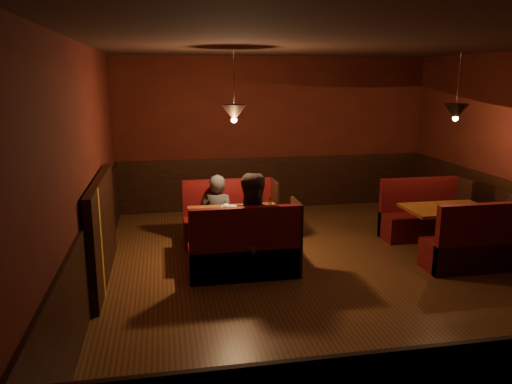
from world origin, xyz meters
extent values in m
cube|color=#452D16|center=(0.00, 0.00, -0.01)|extent=(6.00, 7.00, 0.01)
cube|color=#35221B|center=(0.00, 0.00, 2.90)|extent=(6.00, 7.00, 0.01)
cube|color=#39110F|center=(0.00, 3.50, 1.45)|extent=(6.00, 0.01, 2.90)
cube|color=#39110F|center=(-3.00, 0.00, 1.45)|extent=(0.01, 7.00, 2.90)
cube|color=black|center=(0.00, 3.48, 0.50)|extent=(6.00, 0.04, 1.00)
cube|color=black|center=(-2.98, 0.00, 0.50)|extent=(0.04, 7.00, 1.00)
cube|color=black|center=(-2.92, 0.40, 0.65)|extent=(0.10, 2.20, 1.30)
cube|color=gold|center=(-2.87, -0.15, 0.65)|extent=(0.01, 0.12, 1.30)
cylinder|color=#333333|center=(-1.17, 0.82, 2.45)|extent=(0.01, 0.01, 0.80)
cone|color=black|center=(-1.17, 0.82, 2.05)|extent=(0.34, 0.34, 0.22)
sphere|color=#FFBF72|center=(-1.17, 0.82, 1.96)|extent=(0.08, 0.08, 0.08)
cylinder|color=#333333|center=(1.89, 0.48, 2.45)|extent=(0.01, 0.01, 0.80)
cone|color=black|center=(1.89, 0.48, 2.05)|extent=(0.34, 0.34, 0.22)
sphere|color=#FFBF72|center=(1.89, 0.48, 1.96)|extent=(0.08, 0.08, 0.08)
cube|color=#633013|center=(-1.17, 0.82, 0.67)|extent=(1.29, 0.78, 0.05)
cylinder|color=black|center=(-1.17, 0.82, 0.32)|extent=(0.13, 0.13, 0.65)
cylinder|color=black|center=(-1.17, 0.82, 0.02)|extent=(0.52, 0.52, 0.04)
cylinder|color=silver|center=(-1.12, 0.73, 0.70)|extent=(0.26, 0.26, 0.02)
cube|color=black|center=(-1.14, 0.74, 0.72)|extent=(0.08, 0.07, 0.03)
ellipsoid|color=silver|center=(-1.19, 0.72, 0.73)|extent=(0.06, 0.06, 0.05)
cube|color=tan|center=(-1.08, 0.61, 0.72)|extent=(0.08, 0.07, 0.03)
cylinder|color=silver|center=(-1.13, 0.63, 0.71)|extent=(0.05, 0.12, 0.01)
cylinder|color=silver|center=(-1.22, 1.01, 0.70)|extent=(0.24, 0.24, 0.01)
ellipsoid|color=beige|center=(-1.28, 0.99, 0.73)|extent=(0.09, 0.09, 0.05)
cube|color=silver|center=(-1.29, 0.99, 0.71)|extent=(0.18, 0.01, 0.00)
cylinder|color=white|center=(-0.89, 0.83, 0.73)|extent=(0.05, 0.05, 0.08)
cylinder|color=white|center=(-0.66, 1.00, 0.76)|extent=(0.07, 0.07, 0.14)
cylinder|color=white|center=(-0.74, 0.64, 0.76)|extent=(0.07, 0.07, 0.14)
cylinder|color=#47230F|center=(-0.66, 0.83, 0.77)|extent=(0.06, 0.06, 0.15)
cylinder|color=#47230F|center=(-0.66, 0.83, 0.87)|extent=(0.02, 0.02, 0.06)
ellipsoid|color=white|center=(-0.80, 0.65, 0.71)|extent=(0.10, 0.10, 0.04)
cube|color=#550A08|center=(-1.17, 1.48, 0.21)|extent=(1.38, 0.51, 0.42)
cube|color=#550A08|center=(-1.17, 1.68, 0.48)|extent=(1.38, 0.11, 0.97)
cube|color=black|center=(-0.46, 1.48, 0.48)|extent=(0.04, 0.51, 0.97)
cube|color=#550A08|center=(-1.17, 0.15, 0.21)|extent=(1.38, 0.51, 0.42)
cube|color=#550A08|center=(-1.17, -0.05, 0.48)|extent=(1.38, 0.11, 0.97)
cube|color=black|center=(-0.46, 0.15, 0.48)|extent=(0.04, 0.51, 0.97)
cube|color=#633013|center=(1.89, 0.48, 0.65)|extent=(1.20, 0.77, 0.05)
cylinder|color=black|center=(1.89, 0.48, 0.32)|extent=(0.13, 0.13, 0.63)
cylinder|color=black|center=(1.89, 0.48, 0.02)|extent=(0.51, 0.51, 0.04)
cube|color=#550A08|center=(1.89, 1.14, 0.20)|extent=(1.29, 0.50, 0.41)
cube|color=#550A08|center=(1.89, 1.33, 0.47)|extent=(1.29, 0.11, 0.95)
cube|color=black|center=(2.55, 1.14, 0.47)|extent=(0.04, 0.50, 0.95)
cube|color=#550A08|center=(1.89, -0.17, 0.20)|extent=(1.29, 0.50, 0.41)
cube|color=#550A08|center=(1.89, -0.37, 0.47)|extent=(1.29, 0.11, 0.95)
imported|color=#35363A|center=(-1.35, 1.43, 0.72)|extent=(0.62, 0.52, 1.45)
imported|color=#392921|center=(-0.98, 0.17, 0.84)|extent=(0.85, 0.68, 1.69)
camera|label=1|loc=(-2.12, -5.86, 2.52)|focal=35.00mm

